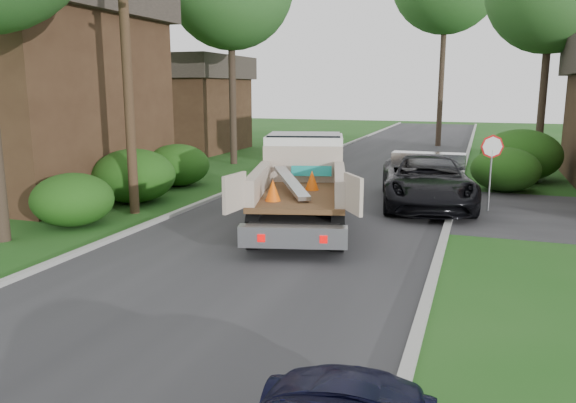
% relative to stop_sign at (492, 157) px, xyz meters
% --- Properties ---
extents(ground, '(120.00, 120.00, 0.00)m').
position_rel_stop_sign_xyz_m(ground, '(-5.20, -9.00, -1.78)').
color(ground, '#1C4D16').
rests_on(ground, ground).
extents(road, '(8.00, 90.00, 0.02)m').
position_rel_stop_sign_xyz_m(road, '(-5.20, 1.00, -1.77)').
color(road, '#28282B').
rests_on(road, ground).
extents(curb_left, '(0.20, 90.00, 0.12)m').
position_rel_stop_sign_xyz_m(curb_left, '(-9.30, 1.00, -1.72)').
color(curb_left, '#9E9E99').
rests_on(curb_left, ground).
extents(curb_right, '(0.20, 90.00, 0.12)m').
position_rel_stop_sign_xyz_m(curb_right, '(-1.10, 1.00, -1.72)').
color(curb_right, '#9E9E99').
rests_on(curb_right, ground).
extents(stop_sign, '(0.71, 0.32, 2.48)m').
position_rel_stop_sign_xyz_m(stop_sign, '(0.00, 0.00, 0.00)').
color(stop_sign, slate).
rests_on(stop_sign, ground).
extents(utility_pole, '(2.42, 1.25, 10.00)m').
position_rel_stop_sign_xyz_m(utility_pole, '(-10.68, -4.02, 3.40)').
color(utility_pole, '#382619').
rests_on(utility_pole, ground).
extents(house_left_near, '(9.72, 8.64, 8.40)m').
position_rel_stop_sign_xyz_m(house_left_near, '(-17.20, -2.00, 2.50)').
color(house_left_near, '#392417').
rests_on(house_left_near, ground).
extents(house_left_far, '(7.56, 7.56, 6.00)m').
position_rel_stop_sign_xyz_m(house_left_far, '(-18.70, 13.00, 1.27)').
color(house_left_far, '#392417').
rests_on(house_left_far, ground).
extents(hedge_left_a, '(2.34, 2.34, 1.53)m').
position_rel_stop_sign_xyz_m(hedge_left_a, '(-11.40, -6.00, -1.01)').
color(hedge_left_a, '#1E4510').
rests_on(hedge_left_a, ground).
extents(hedge_left_b, '(2.86, 2.86, 1.87)m').
position_rel_stop_sign_xyz_m(hedge_left_b, '(-11.70, -2.50, -0.84)').
color(hedge_left_b, '#1E4510').
rests_on(hedge_left_b, ground).
extents(hedge_left_c, '(2.60, 2.60, 1.70)m').
position_rel_stop_sign_xyz_m(hedge_left_c, '(-12.00, 1.00, -0.93)').
color(hedge_left_c, '#1E4510').
rests_on(hedge_left_c, ground).
extents(hedge_right_a, '(2.60, 2.60, 1.70)m').
position_rel_stop_sign_xyz_m(hedge_right_a, '(0.60, 4.00, -0.93)').
color(hedge_right_a, '#1E4510').
rests_on(hedge_right_a, ground).
extents(hedge_right_b, '(3.38, 3.38, 2.21)m').
position_rel_stop_sign_xyz_m(hedge_right_b, '(1.30, 7.00, -0.67)').
color(hedge_right_b, '#1E4510').
rests_on(hedge_right_b, ground).
extents(flatbed_truck, '(4.34, 7.11, 2.52)m').
position_rel_stop_sign_xyz_m(flatbed_truck, '(-5.32, -3.22, -0.41)').
color(flatbed_truck, black).
rests_on(flatbed_truck, ground).
extents(black_pickup, '(3.89, 6.61, 1.73)m').
position_rel_stop_sign_xyz_m(black_pickup, '(-2.01, 0.22, -0.91)').
color(black_pickup, black).
rests_on(black_pickup, ground).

